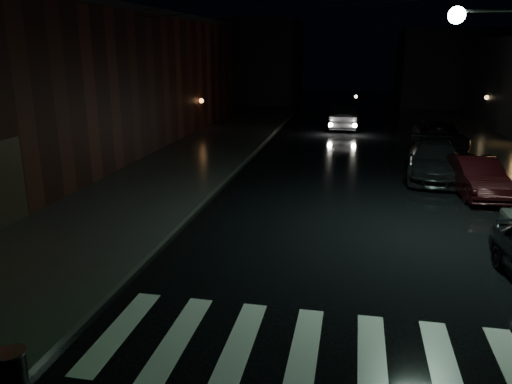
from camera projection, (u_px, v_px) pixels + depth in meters
The scene contains 10 objects.
ground at pixel (168, 353), 8.99m from camera, with size 120.00×120.00×0.00m, color black.
sidewalk_left at pixel (175, 165), 23.10m from camera, with size 6.00×44.00×0.15m, color #282826.
building_left at pixel (55, 85), 25.35m from camera, with size 10.00×36.00×7.00m, color black.
building_far_left at pixel (232, 61), 52.15m from camera, with size 14.00×10.00×8.00m, color black.
building_far_right at pixel (474, 67), 47.77m from camera, with size 14.00×10.00×7.00m, color black.
crosswalk at pixel (338, 355), 8.89m from camera, with size 9.00×3.00×0.01m, color beige.
parked_car_b at pixel (476, 177), 18.50m from camera, with size 1.48×4.24×1.40m, color black.
parked_car_c at pixel (434, 160), 20.95m from camera, with size 2.12×5.22×1.52m, color black.
parked_car_d at pixel (440, 136), 26.83m from camera, with size 2.43×5.26×1.46m, color black.
oncoming_car at pixel (344, 117), 33.79m from camera, with size 1.72×4.94×1.63m, color black.
Camera 1 is at (3.09, -7.37, 5.28)m, focal length 35.00 mm.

